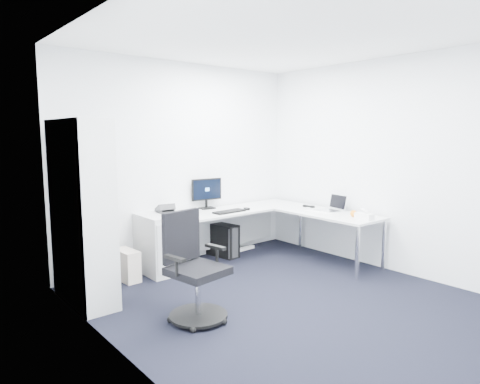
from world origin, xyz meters
TOP-DOWN VIEW (x-y plane):
  - ground at (0.00, 0.00)m, footprint 4.20×4.20m
  - ceiling at (0.00, 0.00)m, footprint 4.20×4.20m
  - wall_back at (0.00, 2.10)m, footprint 3.60×0.02m
  - wall_left at (-1.80, 0.00)m, footprint 0.02×4.20m
  - wall_right at (1.80, 0.00)m, footprint 0.02×4.20m
  - l_desk at (0.55, 1.40)m, footprint 2.38×1.33m
  - drawer_pedestal at (-0.53, 1.81)m, footprint 0.49×0.61m
  - bookshelf at (-1.62, 1.45)m, footprint 0.37×0.95m
  - task_chair at (-0.97, 0.31)m, footprint 0.66×0.66m
  - black_pc_tower at (0.51, 1.87)m, footprint 0.28×0.51m
  - beige_pc_tower at (-1.00, 1.79)m, footprint 0.20×0.40m
  - power_strip at (0.95, 1.91)m, footprint 0.39×0.10m
  - monitor at (0.34, 2.01)m, footprint 0.48×0.20m
  - black_keyboard at (0.40, 1.58)m, footprint 0.48×0.19m
  - mouse at (0.71, 1.57)m, footprint 0.07×0.10m
  - desk_phone at (-0.39, 1.92)m, footprint 0.25×0.25m
  - laptop at (1.48, 0.77)m, footprint 0.37×0.36m
  - white_keyboard at (1.32, 0.79)m, footprint 0.16×0.40m
  - headphones at (1.55, 1.17)m, footprint 0.15×0.19m
  - orange_fruit at (1.42, 0.30)m, footprint 0.09×0.09m
  - tissue_box at (1.39, 0.13)m, footprint 0.12×0.23m

SIDE VIEW (x-z plane):
  - ground at x=0.00m, z-range 0.00..0.00m
  - power_strip at x=0.95m, z-range 0.00..0.04m
  - beige_pc_tower at x=-1.00m, z-range 0.00..0.37m
  - black_pc_tower at x=0.51m, z-range 0.00..0.47m
  - l_desk at x=0.55m, z-range 0.00..0.69m
  - drawer_pedestal at x=-0.53m, z-range 0.00..0.75m
  - task_chair at x=-0.97m, z-range 0.00..1.02m
  - white_keyboard at x=1.32m, z-range 0.69..0.71m
  - black_keyboard at x=0.40m, z-range 0.69..0.72m
  - mouse at x=0.71m, z-range 0.69..0.72m
  - headphones at x=1.55m, z-range 0.69..0.74m
  - tissue_box at x=1.39m, z-range 0.69..0.77m
  - orange_fruit at x=1.42m, z-range 0.69..0.78m
  - desk_phone at x=-0.39m, z-range 0.69..0.85m
  - laptop at x=1.48m, z-range 0.69..0.93m
  - monitor at x=0.34m, z-range 0.69..1.14m
  - bookshelf at x=-1.62m, z-range 0.00..1.90m
  - wall_back at x=0.00m, z-range 0.00..2.70m
  - wall_left at x=-1.80m, z-range 0.00..2.70m
  - wall_right at x=1.80m, z-range 0.00..2.70m
  - ceiling at x=0.00m, z-range 2.70..2.70m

